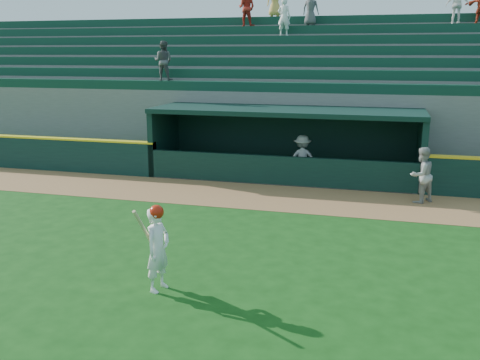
# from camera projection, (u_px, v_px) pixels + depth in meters

# --- Properties ---
(ground) EXTENTS (120.00, 120.00, 0.00)m
(ground) POSITION_uv_depth(u_px,v_px,m) (221.00, 252.00, 11.97)
(ground) COLOR #114010
(ground) RESTS_ON ground
(warning_track) EXTENTS (40.00, 3.00, 0.01)m
(warning_track) POSITION_uv_depth(u_px,v_px,m) (268.00, 197.00, 16.57)
(warning_track) COLOR olive
(warning_track) RESTS_ON ground
(dugout_player_front) EXTENTS (1.02, 1.01, 1.67)m
(dugout_player_front) POSITION_uv_depth(u_px,v_px,m) (421.00, 175.00, 15.79)
(dugout_player_front) COLOR #A2A29D
(dugout_player_front) RESTS_ON ground
(dugout_player_inside) EXTENTS (1.15, 0.83, 1.61)m
(dugout_player_inside) POSITION_uv_depth(u_px,v_px,m) (302.00, 158.00, 18.46)
(dugout_player_inside) COLOR #A8A8A3
(dugout_player_inside) RESTS_ON ground
(dugout) EXTENTS (9.40, 2.80, 2.46)m
(dugout) POSITION_uv_depth(u_px,v_px,m) (287.00, 139.00, 19.17)
(dugout) COLOR slate
(dugout) RESTS_ON ground
(stands) EXTENTS (34.50, 6.27, 7.57)m
(stands) POSITION_uv_depth(u_px,v_px,m) (307.00, 99.00, 23.20)
(stands) COLOR slate
(stands) RESTS_ON ground
(batter_at_plate) EXTENTS (0.53, 0.81, 1.67)m
(batter_at_plate) POSITION_uv_depth(u_px,v_px,m) (158.00, 247.00, 9.90)
(batter_at_plate) COLOR white
(batter_at_plate) RESTS_ON ground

